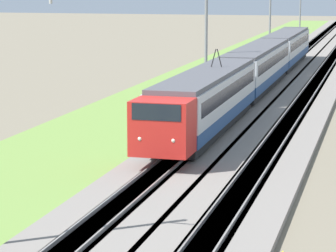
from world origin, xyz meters
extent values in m
cube|color=gray|center=(50.00, 0.00, 0.15)|extent=(240.00, 4.40, 0.30)
cube|color=gray|center=(50.00, -4.16, 0.15)|extent=(240.00, 4.40, 0.30)
cube|color=#4C4238|center=(50.00, 0.00, 0.15)|extent=(240.00, 1.57, 0.30)
cube|color=gray|center=(50.00, 0.53, 0.38)|extent=(240.00, 0.07, 0.15)
cube|color=gray|center=(50.00, -0.53, 0.38)|extent=(240.00, 0.07, 0.15)
cube|color=#4C4238|center=(50.00, -4.16, 0.15)|extent=(240.00, 1.57, 0.30)
cube|color=gray|center=(50.00, -3.63, 0.38)|extent=(240.00, 0.07, 0.15)
cube|color=gray|center=(50.00, -4.70, 0.38)|extent=(240.00, 0.07, 0.15)
cube|color=olive|center=(50.00, 5.78, 0.06)|extent=(240.00, 9.67, 0.12)
cube|color=red|center=(19.04, 0.00, 2.25)|extent=(2.12, 2.71, 2.51)
cube|color=black|center=(18.72, 0.00, 3.09)|extent=(1.53, 2.26, 0.75)
sphere|color=#F2EAC6|center=(18.03, 0.78, 1.85)|extent=(0.20, 0.20, 0.20)
sphere|color=#F2EAC6|center=(18.03, -0.78, 1.85)|extent=(0.20, 0.20, 0.20)
cube|color=navy|center=(28.55, 0.00, 1.35)|extent=(16.90, 2.82, 0.70)
cube|color=silver|center=(28.55, 0.00, 2.60)|extent=(16.90, 2.82, 1.81)
cube|color=black|center=(28.55, 0.00, 2.75)|extent=(15.55, 2.84, 0.76)
cube|color=#515156|center=(28.55, 0.00, 3.63)|extent=(16.90, 2.60, 0.25)
cube|color=black|center=(28.55, 0.00, 0.72)|extent=(16.06, 2.40, 0.55)
cylinder|color=black|center=(21.90, 0.53, 0.88)|extent=(0.86, 0.12, 0.86)
cylinder|color=black|center=(21.90, -0.53, 0.88)|extent=(0.86, 0.12, 0.86)
cube|color=navy|center=(47.12, 0.00, 1.35)|extent=(19.02, 2.82, 0.70)
cube|color=silver|center=(47.12, 0.00, 2.60)|extent=(19.02, 2.82, 1.81)
cube|color=black|center=(47.12, 0.00, 2.75)|extent=(17.50, 2.84, 0.76)
cube|color=#515156|center=(47.12, 0.00, 3.63)|extent=(19.02, 2.60, 0.25)
cube|color=black|center=(47.12, 0.00, 0.72)|extent=(18.07, 2.40, 0.55)
cube|color=navy|center=(66.74, 0.00, 1.35)|extent=(19.02, 2.82, 0.70)
cube|color=silver|center=(66.74, 0.00, 2.60)|extent=(19.02, 2.82, 1.81)
cube|color=black|center=(66.74, 0.00, 2.75)|extent=(17.50, 2.84, 0.76)
cube|color=#515156|center=(66.74, 0.00, 3.63)|extent=(19.02, 2.60, 0.25)
cube|color=black|center=(66.74, 0.00, 0.72)|extent=(18.07, 2.40, 0.55)
cylinder|color=black|center=(31.09, 0.17, 4.31)|extent=(0.06, 0.33, 1.08)
cylinder|color=black|center=(31.09, -0.17, 4.31)|extent=(0.06, 0.33, 1.08)
cube|color=black|center=(21.90, 0.00, 0.00)|extent=(0.10, 0.10, 0.00)
cylinder|color=slate|center=(40.05, 2.61, 4.74)|extent=(0.22, 0.22, 9.49)
cylinder|color=slate|center=(72.94, 2.61, 4.63)|extent=(0.22, 0.22, 9.25)
cylinder|color=slate|center=(105.83, 2.61, 4.77)|extent=(0.22, 0.22, 9.54)
camera|label=1|loc=(-15.26, -9.49, 8.73)|focal=85.00mm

